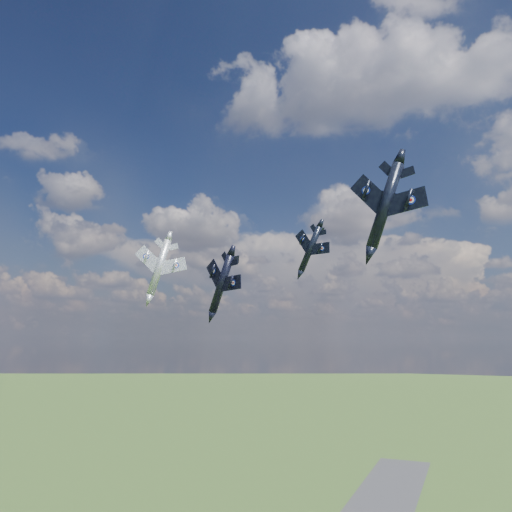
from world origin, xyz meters
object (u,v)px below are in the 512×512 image
at_px(jet_right_navy, 385,205).
at_px(jet_high_navy, 310,249).
at_px(jet_lead_navy, 222,283).
at_px(jet_left_silver, 159,267).

bearing_deg(jet_right_navy, jet_high_navy, 128.59).
distance_m(jet_lead_navy, jet_left_silver, 17.47).
distance_m(jet_high_navy, jet_left_silver, 30.72).
distance_m(jet_lead_navy, jet_right_navy, 40.10).
height_order(jet_right_navy, jet_left_silver, jet_right_navy).
xyz_separation_m(jet_lead_navy, jet_high_navy, (11.82, 15.97, 8.14)).
height_order(jet_right_navy, jet_high_navy, jet_high_navy).
relative_size(jet_lead_navy, jet_high_navy, 1.13).
bearing_deg(jet_lead_navy, jet_left_silver, -172.49).
distance_m(jet_right_navy, jet_left_silver, 55.92).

